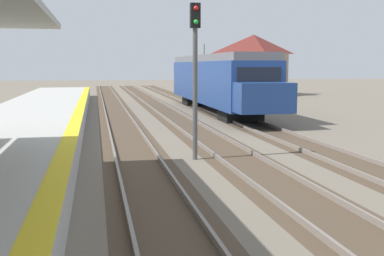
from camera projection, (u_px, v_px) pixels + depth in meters
track_pair_nearest_platform at (138, 160)px, 16.08m from camera, size 2.34×120.00×0.16m
track_pair_middle at (236, 156)px, 16.74m from camera, size 2.34×120.00×0.16m
track_pair_far_side at (327, 153)px, 17.40m from camera, size 2.34×120.00×0.16m
approaching_train at (217, 80)px, 32.84m from camera, size 2.93×19.60×4.76m
rail_signal_post at (195, 65)px, 16.06m from camera, size 0.32×0.34×5.20m
distant_trackside_house at (253, 64)px, 51.61m from camera, size 6.60×5.28×6.40m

